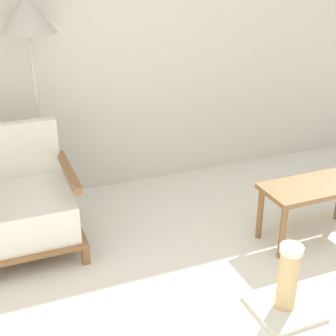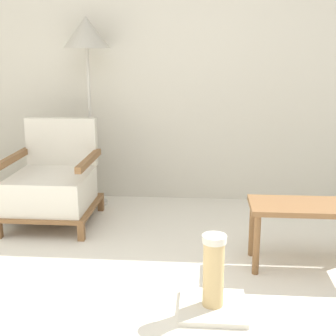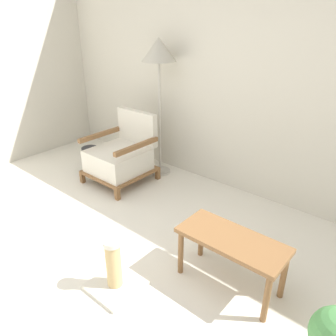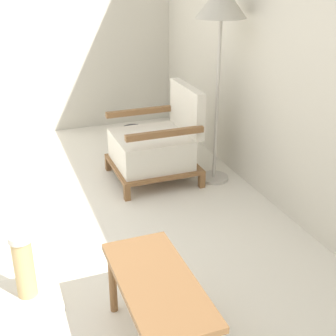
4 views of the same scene
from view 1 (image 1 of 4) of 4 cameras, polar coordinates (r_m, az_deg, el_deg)
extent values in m
cube|color=beige|center=(4.02, -4.19, 16.38)|extent=(8.00, 0.06, 2.70)
cube|color=brown|center=(3.26, -9.99, -10.42)|extent=(0.05, 0.05, 0.13)
cube|color=brown|center=(3.83, -12.28, -4.94)|extent=(0.05, 0.05, 0.13)
cube|color=brown|center=(3.47, -16.59, -7.25)|extent=(0.70, 0.73, 0.03)
cube|color=silver|center=(3.38, -16.84, -5.27)|extent=(0.62, 0.63, 0.27)
cube|color=silver|center=(3.55, -18.14, 2.10)|extent=(0.62, 0.08, 0.41)
cube|color=brown|center=(3.32, -11.99, -0.39)|extent=(0.05, 0.67, 0.05)
cylinder|color=#B7B2A8|center=(3.99, -14.24, -4.71)|extent=(0.27, 0.27, 0.03)
cylinder|color=#B7B2A8|center=(3.71, -15.35, 4.89)|extent=(0.03, 0.03, 1.39)
cone|color=#B2AD9E|center=(3.54, -16.88, 17.60)|extent=(0.41, 0.41, 0.27)
cube|color=brown|center=(3.48, 17.72, -2.14)|extent=(0.80, 0.36, 0.04)
cylinder|color=brown|center=(3.28, 13.80, -7.68)|extent=(0.04, 0.04, 0.40)
cylinder|color=brown|center=(3.48, 11.17, -5.47)|extent=(0.04, 0.04, 0.40)
cube|color=beige|center=(2.96, 13.98, -16.15)|extent=(0.37, 0.37, 0.03)
cylinder|color=tan|center=(2.83, 14.39, -13.04)|extent=(0.12, 0.12, 0.37)
cylinder|color=beige|center=(2.72, 14.84, -9.56)|extent=(0.13, 0.13, 0.04)
camera|label=2|loc=(1.59, 83.14, -16.64)|focal=50.00mm
camera|label=3|loc=(3.04, 59.44, 13.07)|focal=35.00mm
camera|label=4|loc=(4.20, 45.77, 16.94)|focal=50.00mm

